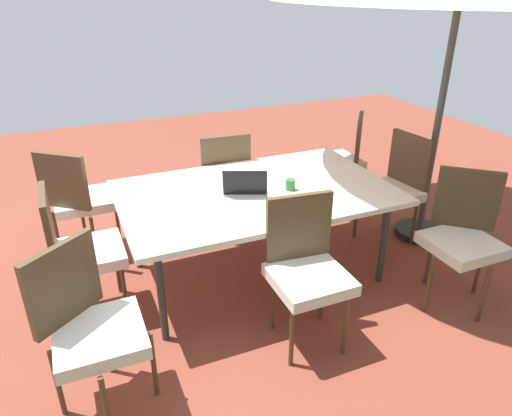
# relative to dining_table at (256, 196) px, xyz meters

# --- Properties ---
(ground_plane) EXTENTS (10.00, 10.00, 0.02)m
(ground_plane) POSITION_rel_dining_table_xyz_m (0.00, 0.00, -0.71)
(ground_plane) COLOR brown
(dining_table) EXTENTS (2.03, 1.26, 0.75)m
(dining_table) POSITION_rel_dining_table_xyz_m (0.00, 0.00, 0.00)
(dining_table) COLOR silver
(dining_table) RESTS_ON ground_plane
(chair_southeast) EXTENTS (0.58, 0.58, 0.98)m
(chair_southeast) POSITION_rel_dining_table_xyz_m (1.24, -0.85, -0.15)
(chair_southeast) COLOR silver
(chair_southeast) RESTS_ON ground_plane
(chair_northeast) EXTENTS (0.58, 0.58, 0.98)m
(chair_northeast) POSITION_rel_dining_table_xyz_m (1.31, 0.84, -0.15)
(chair_northeast) COLOR silver
(chair_northeast) RESTS_ON ground_plane
(chair_west) EXTENTS (0.49, 0.48, 0.98)m
(chair_west) POSITION_rel_dining_table_xyz_m (-1.34, -0.05, -0.15)
(chair_west) COLOR silver
(chair_west) RESTS_ON ground_plane
(chair_east) EXTENTS (0.46, 0.46, 0.98)m
(chair_east) POSITION_rel_dining_table_xyz_m (1.30, -0.00, -0.15)
(chair_east) COLOR silver
(chair_east) RESTS_ON ground_plane
(chair_northwest) EXTENTS (0.59, 0.59, 0.98)m
(chair_northwest) POSITION_rel_dining_table_xyz_m (-1.24, 0.86, -0.15)
(chair_northwest) COLOR silver
(chair_northwest) RESTS_ON ground_plane
(chair_southwest) EXTENTS (0.58, 0.58, 0.98)m
(chair_southwest) POSITION_rel_dining_table_xyz_m (-1.29, -0.82, -0.15)
(chair_southwest) COLOR silver
(chair_southwest) RESTS_ON ground_plane
(chair_north) EXTENTS (0.47, 0.48, 0.98)m
(chair_north) POSITION_rel_dining_table_xyz_m (-0.01, 0.80, -0.15)
(chair_north) COLOR silver
(chair_north) RESTS_ON ground_plane
(chair_south) EXTENTS (0.46, 0.47, 0.98)m
(chair_south) POSITION_rel_dining_table_xyz_m (-0.01, -0.81, -0.15)
(chair_south) COLOR silver
(chair_south) RESTS_ON ground_plane
(laptop) EXTENTS (0.39, 0.35, 0.21)m
(laptop) POSITION_rel_dining_table_xyz_m (0.10, 0.02, 0.09)
(laptop) COLOR gray
(laptop) RESTS_ON dining_table
(cup) EXTENTS (0.07, 0.07, 0.08)m
(cup) POSITION_rel_dining_table_xyz_m (-0.24, 0.09, 0.09)
(cup) COLOR #286B33
(cup) RESTS_ON dining_table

